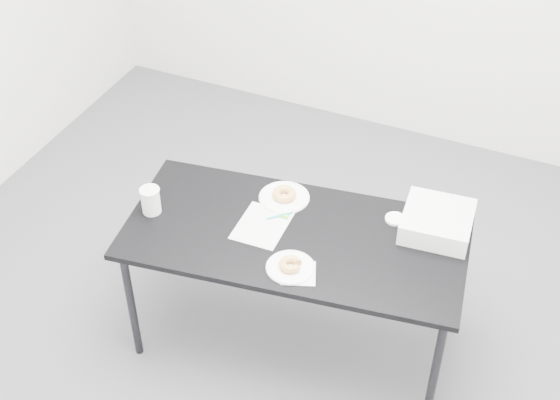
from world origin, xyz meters
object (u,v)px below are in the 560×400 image
at_px(plate_far, 284,197).
at_px(plate_near, 290,267).
at_px(donut_far, 284,194).
at_px(coffee_cup, 151,200).
at_px(pen, 280,216).
at_px(table, 295,243).
at_px(bakery_box, 437,222).
at_px(scorecard, 262,225).
at_px(donut_near, 290,264).

bearing_deg(plate_far, plate_near, -63.37).
height_order(donut_far, coffee_cup, coffee_cup).
relative_size(pen, coffee_cup, 0.97).
distance_m(table, donut_far, 0.27).
bearing_deg(plate_far, table, -55.69).
height_order(table, bakery_box, bakery_box).
height_order(table, coffee_cup, coffee_cup).
height_order(plate_far, bakery_box, bakery_box).
bearing_deg(bakery_box, plate_near, -141.29).
xyz_separation_m(scorecard, plate_near, (0.22, -0.20, 0.00)).
distance_m(pen, donut_far, 0.14).
relative_size(table, plate_far, 6.74).
xyz_separation_m(scorecard, plate_far, (0.01, 0.22, 0.00)).
relative_size(plate_far, coffee_cup, 1.83).
relative_size(coffee_cup, bakery_box, 0.43).
xyz_separation_m(donut_near, coffee_cup, (-0.73, 0.09, 0.04)).
relative_size(pen, plate_far, 0.53).
bearing_deg(plate_far, bakery_box, 5.37).
xyz_separation_m(pen, plate_near, (0.18, -0.29, -0.00)).
bearing_deg(plate_near, plate_far, 116.63).
xyz_separation_m(plate_near, bakery_box, (0.51, 0.49, 0.05)).
xyz_separation_m(table, bakery_box, (0.57, 0.28, 0.10)).
relative_size(scorecard, coffee_cup, 2.09).
xyz_separation_m(plate_near, coffee_cup, (-0.73, 0.09, 0.06)).
xyz_separation_m(donut_near, bakery_box, (0.51, 0.49, 0.03)).
height_order(donut_near, coffee_cup, coffee_cup).
distance_m(pen, plate_far, 0.14).
distance_m(table, coffee_cup, 0.69).
relative_size(scorecard, donut_near, 2.78).
xyz_separation_m(pen, donut_far, (-0.03, 0.13, 0.02)).
bearing_deg(scorecard, plate_far, 84.63).
height_order(scorecard, bakery_box, bakery_box).
bearing_deg(donut_far, pen, -75.51).
xyz_separation_m(scorecard, bakery_box, (0.73, 0.29, 0.05)).
xyz_separation_m(scorecard, pen, (0.05, 0.09, 0.01)).
bearing_deg(scorecard, bakery_box, 19.80).
relative_size(scorecard, pen, 2.15).
height_order(donut_far, bakery_box, bakery_box).
bearing_deg(scorecard, donut_far, 84.63).
bearing_deg(pen, donut_near, -103.12).
xyz_separation_m(table, pen, (-0.11, 0.08, 0.06)).
distance_m(table, bakery_box, 0.64).
bearing_deg(bakery_box, donut_far, -179.80).
bearing_deg(table, donut_far, 116.42).
relative_size(table, coffee_cup, 12.31).
height_order(scorecard, donut_near, donut_near).
height_order(plate_near, donut_near, donut_near).
relative_size(plate_near, coffee_cup, 1.60).
bearing_deg(coffee_cup, plate_near, -6.65).
height_order(pen, bakery_box, bakery_box).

